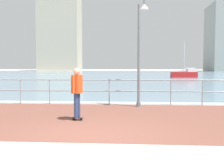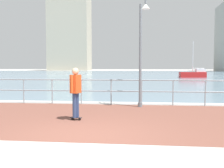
{
  "view_description": "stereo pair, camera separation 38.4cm",
  "coord_description": "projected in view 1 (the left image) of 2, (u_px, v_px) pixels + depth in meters",
  "views": [
    {
      "loc": [
        1.03,
        -6.59,
        1.76
      ],
      "look_at": [
        0.3,
        3.43,
        1.1
      ],
      "focal_mm": 43.32,
      "sensor_mm": 36.0,
      "label": 1
    },
    {
      "loc": [
        1.41,
        -6.56,
        1.76
      ],
      "look_at": [
        0.3,
        3.43,
        1.1
      ],
      "focal_mm": 43.32,
      "sensor_mm": 36.0,
      "label": 2
    }
  ],
  "objects": [
    {
      "name": "waterfront_railing",
      "position": [
        109.0,
        87.0,
        12.4
      ],
      "size": [
        25.25,
        0.06,
        1.16
      ],
      "color": "#8C99A3",
      "rests_on": "ground"
    },
    {
      "name": "sailboat_gray",
      "position": [
        185.0,
        74.0,
        42.46
      ],
      "size": [
        4.15,
        1.78,
        5.65
      ],
      "color": "#B21E1E",
      "rests_on": "ground"
    },
    {
      "name": "harbor_water",
      "position": [
        127.0,
        75.0,
        57.23
      ],
      "size": [
        180.0,
        88.0,
        0.0
      ],
      "primitive_type": "cube",
      "color": "#6B899E",
      "rests_on": "ground"
    },
    {
      "name": "lamppost",
      "position": [
        141.0,
        43.0,
        11.41
      ],
      "size": [
        0.48,
        0.78,
        4.99
      ],
      "color": "slate",
      "rests_on": "ground"
    },
    {
      "name": "brick_paving",
      "position": [
        102.0,
        117.0,
        9.32
      ],
      "size": [
        28.0,
        6.3,
        0.01
      ],
      "primitive_type": "cube",
      "color": "brown",
      "rests_on": "ground"
    },
    {
      "name": "ground",
      "position": [
        126.0,
        76.0,
        46.56
      ],
      "size": [
        220.0,
        220.0,
        0.0
      ],
      "primitive_type": "plane",
      "color": "#ADAAA5"
    },
    {
      "name": "tower_steel",
      "position": [
        60.0,
        34.0,
        110.58
      ],
      "size": [
        16.45,
        10.49,
        31.62
      ],
      "color": "#B2AD99",
      "rests_on": "ground"
    },
    {
      "name": "skateboarder",
      "position": [
        77.0,
        89.0,
        8.75
      ],
      "size": [
        0.41,
        0.55,
        1.71
      ],
      "color": "black",
      "rests_on": "ground"
    }
  ]
}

